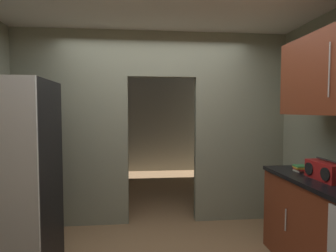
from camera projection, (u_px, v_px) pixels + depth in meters
kitchen_overhead_slab at (158, 2)px, 2.78m from camera, size 4.09×6.77×0.06m
kitchen_partition at (152, 123)px, 3.81m from camera, size 3.69×0.12×2.62m
adjoining_room_shell at (149, 122)px, 6.06m from camera, size 3.69×3.37×2.62m
refrigerator at (7, 178)px, 2.60m from camera, size 0.81×0.75×1.84m
boombox at (326, 171)px, 2.52m from camera, size 0.19×0.39×0.19m
book_stack at (301, 168)px, 2.87m from camera, size 0.15×0.16×0.07m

